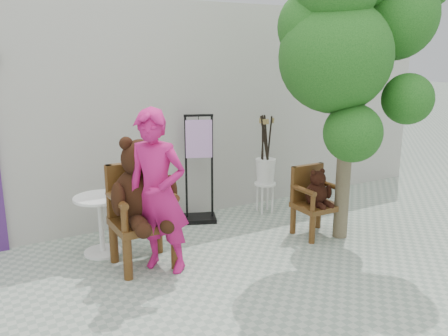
% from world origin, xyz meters
% --- Properties ---
extents(ground_plane, '(60.00, 60.00, 0.00)m').
position_xyz_m(ground_plane, '(0.00, 0.00, 0.00)').
color(ground_plane, '#99A392').
rests_on(ground_plane, ground).
extents(back_wall, '(9.00, 1.00, 3.00)m').
position_xyz_m(back_wall, '(0.00, 3.10, 1.50)').
color(back_wall, '#B1AEA5').
rests_on(back_wall, ground).
extents(chair_big, '(0.73, 0.78, 1.48)m').
position_xyz_m(chair_big, '(-1.12, 1.35, 0.83)').
color(chair_big, '#44270E').
rests_on(chair_big, ground).
extents(chair_small, '(0.52, 0.48, 0.90)m').
position_xyz_m(chair_small, '(1.14, 1.12, 0.54)').
color(chair_small, '#44270E').
rests_on(chair_small, ground).
extents(person, '(0.76, 0.78, 1.80)m').
position_xyz_m(person, '(-1.04, 1.04, 0.90)').
color(person, '#BB1767').
rests_on(person, ground).
extents(cafe_table, '(0.60, 0.60, 0.70)m').
position_xyz_m(cafe_table, '(-1.44, 1.89, 0.44)').
color(cafe_table, white).
rests_on(cafe_table, ground).
extents(display_stand, '(0.55, 0.49, 1.51)m').
position_xyz_m(display_stand, '(0.07, 2.32, 0.58)').
color(display_stand, black).
rests_on(display_stand, ground).
extents(stool_bucket, '(0.32, 0.32, 1.45)m').
position_xyz_m(stool_bucket, '(1.07, 2.16, 0.64)').
color(stool_bucket, white).
rests_on(stool_bucket, ground).
extents(tree, '(2.13, 1.78, 3.68)m').
position_xyz_m(tree, '(1.21, 0.62, 2.62)').
color(tree, brown).
rests_on(tree, ground).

